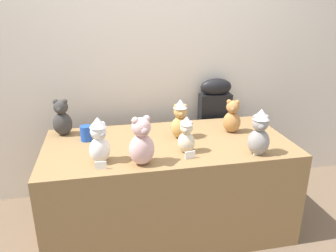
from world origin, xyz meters
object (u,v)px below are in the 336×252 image
object	(u,v)px
display_table	(168,185)
teddy_bear_honey	(180,119)
teddy_bear_caramel	(232,117)
teddy_bear_ash	(259,133)
teddy_bear_cream	(186,135)
teddy_bear_snow	(99,141)
instrument_case	(214,133)
teddy_bear_charcoal	(62,118)
party_cup_blue	(86,133)
teddy_bear_blush	(142,142)

from	to	relation	value
display_table	teddy_bear_honey	distance (m)	0.51
teddy_bear_honey	teddy_bear_caramel	bearing A→B (deg)	9.29
teddy_bear_ash	teddy_bear_caramel	xyz separation A→B (m)	(-0.02, 0.41, -0.03)
teddy_bear_cream	teddy_bear_ash	world-z (taller)	teddy_bear_ash
teddy_bear_caramel	teddy_bear_ash	bearing A→B (deg)	-65.01
display_table	teddy_bear_snow	bearing A→B (deg)	-154.24
teddy_bear_snow	teddy_bear_honey	bearing A→B (deg)	-7.03
display_table	teddy_bear_ash	xyz separation A→B (m)	(0.53, -0.32, 0.50)
instrument_case	display_table	bearing A→B (deg)	-133.72
teddy_bear_honey	teddy_bear_snow	size ratio (longest dim) A/B	0.99
display_table	teddy_bear_caramel	bearing A→B (deg)	10.26
teddy_bear_charcoal	teddy_bear_cream	size ratio (longest dim) A/B	1.11
teddy_bear_honey	display_table	bearing A→B (deg)	-145.25
teddy_bear_caramel	teddy_bear_cream	bearing A→B (deg)	-123.94
teddy_bear_ash	teddy_bear_caramel	size ratio (longest dim) A/B	1.20
party_cup_blue	display_table	bearing A→B (deg)	-14.05
teddy_bear_cream	teddy_bear_caramel	xyz separation A→B (m)	(0.43, 0.29, -0.00)
teddy_bear_cream	teddy_bear_honey	distance (m)	0.26
display_table	instrument_case	world-z (taller)	instrument_case
teddy_bear_caramel	teddy_bear_snow	xyz separation A→B (m)	(-0.99, -0.32, 0.02)
teddy_bear_cream	party_cup_blue	distance (m)	0.74
teddy_bear_cream	teddy_bear_snow	world-z (taller)	teddy_bear_snow
teddy_bear_charcoal	teddy_bear_honey	distance (m)	0.87
teddy_bear_honey	instrument_case	bearing A→B (deg)	52.85
teddy_bear_snow	party_cup_blue	xyz separation A→B (m)	(-0.10, 0.37, -0.09)
teddy_bear_cream	teddy_bear_caramel	bearing A→B (deg)	56.80
teddy_bear_charcoal	teddy_bear_snow	xyz separation A→B (m)	(0.27, -0.52, 0.01)
teddy_bear_cream	party_cup_blue	xyz separation A→B (m)	(-0.65, 0.34, -0.07)
teddy_bear_charcoal	teddy_bear_cream	world-z (taller)	teddy_bear_charcoal
teddy_bear_ash	teddy_bear_snow	bearing A→B (deg)	-168.10
instrument_case	teddy_bear_snow	size ratio (longest dim) A/B	3.49
teddy_bear_blush	teddy_bear_caramel	size ratio (longest dim) A/B	1.20
teddy_bear_honey	party_cup_blue	world-z (taller)	teddy_bear_honey
display_table	teddy_bear_honey	xyz separation A→B (m)	(0.10, 0.06, 0.49)
teddy_bear_snow	display_table	bearing A→B (deg)	-7.84
teddy_bear_blush	teddy_bear_honey	size ratio (longest dim) A/B	1.06
teddy_bear_charcoal	instrument_case	bearing A→B (deg)	18.26
teddy_bear_blush	instrument_case	bearing A→B (deg)	32.47
display_table	teddy_bear_charcoal	size ratio (longest dim) A/B	6.26
instrument_case	teddy_bear_honey	xyz separation A→B (m)	(-0.44, -0.49, 0.33)
display_table	instrument_case	distance (m)	0.79
teddy_bear_cream	teddy_bear_blush	xyz separation A→B (m)	(-0.31, -0.11, 0.02)
teddy_bear_snow	teddy_bear_blush	bearing A→B (deg)	-51.26
teddy_bear_ash	teddy_bear_blush	distance (m)	0.76
display_table	party_cup_blue	xyz separation A→B (m)	(-0.57, 0.14, 0.41)
teddy_bear_ash	teddy_bear_caramel	bearing A→B (deg)	109.53
teddy_bear_charcoal	teddy_bear_snow	distance (m)	0.58
display_table	party_cup_blue	bearing A→B (deg)	165.95
teddy_bear_charcoal	party_cup_blue	bearing A→B (deg)	-34.18
teddy_bear_blush	teddy_bear_caramel	distance (m)	0.84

